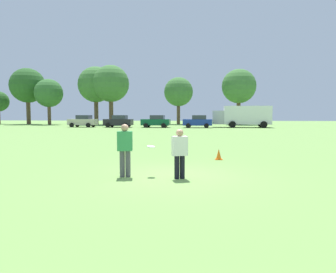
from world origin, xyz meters
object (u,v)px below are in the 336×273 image
at_px(traffic_cone, 219,155).
at_px(parked_car_mid_right, 198,121).
at_px(player_thrower, 125,147).
at_px(parked_car_mid_left, 119,121).
at_px(parked_car_center, 156,121).
at_px(frisbee, 151,147).
at_px(player_defender, 180,151).
at_px(parked_car_near_left, 83,121).
at_px(box_truck, 243,116).

height_order(traffic_cone, parked_car_mid_right, parked_car_mid_right).
bearing_deg(parked_car_mid_right, player_thrower, -94.92).
distance_m(parked_car_mid_left, parked_car_center, 5.63).
bearing_deg(frisbee, player_defender, -22.21).
relative_size(parked_car_near_left, parked_car_mid_left, 1.00).
xyz_separation_m(player_defender, box_truck, (7.94, 37.16, 0.87)).
height_order(player_thrower, parked_car_mid_right, parked_car_mid_right).
relative_size(player_thrower, box_truck, 0.20).
distance_m(player_defender, parked_car_mid_right, 35.54).
xyz_separation_m(frisbee, parked_car_center, (-3.93, 35.38, -0.05)).
bearing_deg(box_truck, player_defender, -102.05).
height_order(player_defender, box_truck, box_truck).
bearing_deg(player_thrower, player_defender, -4.74).
bearing_deg(parked_car_mid_right, parked_car_center, 177.66).
relative_size(traffic_cone, parked_car_center, 0.11).
bearing_deg(parked_car_mid_left, player_defender, -73.62).
relative_size(player_thrower, parked_car_center, 0.40).
bearing_deg(player_thrower, parked_car_mid_right, 85.08).
xyz_separation_m(frisbee, box_truck, (8.91, 36.76, 0.77)).
bearing_deg(player_defender, parked_car_center, 97.80).
xyz_separation_m(player_thrower, box_truck, (9.73, 37.01, 0.78)).
xyz_separation_m(parked_car_near_left, parked_car_mid_left, (5.65, -0.48, 0.00)).
xyz_separation_m(player_thrower, parked_car_mid_right, (3.05, 35.37, -0.05)).
distance_m(player_defender, frisbee, 1.05).
bearing_deg(frisbee, parked_car_mid_right, 86.37).
distance_m(player_thrower, parked_car_near_left, 38.92).
height_order(frisbee, box_truck, box_truck).
height_order(traffic_cone, parked_car_near_left, parked_car_near_left).
bearing_deg(traffic_cone, player_defender, -110.73).
relative_size(player_defender, parked_car_mid_right, 0.37).
bearing_deg(traffic_cone, parked_car_center, 101.63).
distance_m(frisbee, parked_car_near_left, 39.00).
bearing_deg(box_truck, parked_car_center, -173.82).
xyz_separation_m(parked_car_mid_right, box_truck, (6.68, 1.64, 0.83)).
bearing_deg(parked_car_center, parked_car_near_left, 177.27).
bearing_deg(traffic_cone, parked_car_near_left, 118.99).
bearing_deg(frisbee, parked_car_mid_left, 105.10).
distance_m(parked_car_near_left, box_truck, 24.15).
xyz_separation_m(player_thrower, traffic_cone, (3.39, 4.07, -0.75)).
height_order(frisbee, parked_car_near_left, parked_car_near_left).
bearing_deg(player_defender, traffic_cone, 69.27).
relative_size(player_defender, parked_car_near_left, 0.37).
relative_size(player_thrower, frisbee, 6.34).
xyz_separation_m(frisbee, traffic_cone, (2.57, 3.82, -0.75)).
relative_size(traffic_cone, parked_car_near_left, 0.11).
relative_size(player_thrower, parked_car_near_left, 0.40).
bearing_deg(parked_car_center, player_defender, -82.20).
height_order(parked_car_mid_left, parked_car_mid_right, same).
distance_m(player_thrower, frisbee, 0.86).
bearing_deg(player_thrower, frisbee, 16.82).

